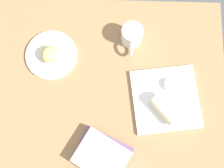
# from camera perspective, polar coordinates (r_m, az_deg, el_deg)

# --- Properties ---
(dining_table) EXTENTS (1.10, 0.90, 0.04)m
(dining_table) POSITION_cam_1_polar(r_m,az_deg,el_deg) (1.18, -4.60, -3.73)
(dining_table) COLOR #9E754C
(dining_table) RESTS_ON ground
(round_plate) EXTENTS (0.21, 0.21, 0.01)m
(round_plate) POSITION_cam_1_polar(r_m,az_deg,el_deg) (1.23, -11.74, 5.55)
(round_plate) COLOR silver
(round_plate) RESTS_ON dining_table
(scone_pastry) EXTENTS (0.09, 0.10, 0.06)m
(scone_pastry) POSITION_cam_1_polar(r_m,az_deg,el_deg) (1.19, -12.10, 5.69)
(scone_pastry) COLOR tan
(scone_pastry) RESTS_ON round_plate
(square_plate) EXTENTS (0.29, 0.29, 0.02)m
(square_plate) POSITION_cam_1_polar(r_m,az_deg,el_deg) (1.17, 10.40, -2.95)
(square_plate) COLOR white
(square_plate) RESTS_ON dining_table
(sauce_cup) EXTENTS (0.05, 0.05, 0.02)m
(sauce_cup) POSITION_cam_1_polar(r_m,az_deg,el_deg) (1.17, 11.23, -0.09)
(sauce_cup) COLOR silver
(sauce_cup) RESTS_ON square_plate
(breakfast_wrap) EXTENTS (0.12, 0.12, 0.06)m
(breakfast_wrap) POSITION_cam_1_polar(r_m,az_deg,el_deg) (1.13, 10.18, -4.82)
(breakfast_wrap) COLOR beige
(breakfast_wrap) RESTS_ON square_plate
(book_stack) EXTENTS (0.23, 0.22, 0.05)m
(book_stack) POSITION_cam_1_polar(r_m,az_deg,el_deg) (1.12, -1.91, -13.69)
(book_stack) COLOR #6B4C7A
(book_stack) RESTS_ON dining_table
(coffee_mug) EXTENTS (0.09, 0.13, 0.09)m
(coffee_mug) POSITION_cam_1_polar(r_m,az_deg,el_deg) (1.19, 3.88, 9.34)
(coffee_mug) COLOR white
(coffee_mug) RESTS_ON dining_table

